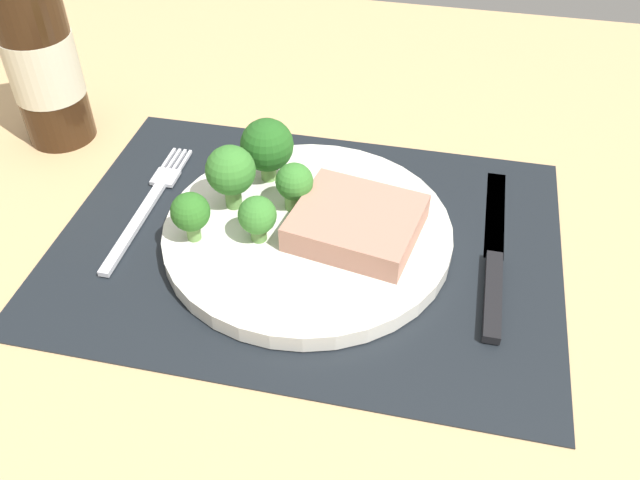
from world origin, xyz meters
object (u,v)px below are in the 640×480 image
at_px(steak, 357,221).
at_px(plate, 308,233).
at_px(wine_bottle, 39,52).
at_px(fork, 148,204).
at_px(knife, 494,260).

bearing_deg(steak, plate, -176.84).
bearing_deg(wine_bottle, plate, -20.41).
height_order(fork, knife, knife).
distance_m(plate, knife, 0.17).
height_order(knife, wine_bottle, wine_bottle).
distance_m(plate, steak, 0.05).
bearing_deg(wine_bottle, knife, -12.89).
relative_size(fork, wine_bottle, 0.65).
relative_size(plate, steak, 2.45).
distance_m(fork, wine_bottle, 0.20).
height_order(plate, wine_bottle, wine_bottle).
relative_size(steak, wine_bottle, 0.36).
bearing_deg(fork, steak, -4.35).
height_order(steak, fork, steak).
bearing_deg(steak, fork, 176.73).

